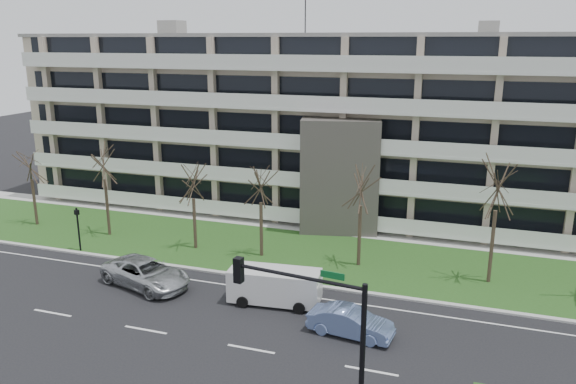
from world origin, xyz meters
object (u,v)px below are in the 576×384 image
(silver_pickup, at_px, (146,273))
(traffic_signal, at_px, (317,325))
(blue_sedan, at_px, (351,322))
(pedestrian_signal, at_px, (78,224))
(white_van, at_px, (276,284))

(silver_pickup, xyz_separation_m, traffic_signal, (13.44, -8.99, 3.41))
(blue_sedan, relative_size, traffic_signal, 0.68)
(blue_sedan, distance_m, pedestrian_signal, 21.85)
(silver_pickup, height_order, white_van, white_van)
(silver_pickup, xyz_separation_m, pedestrian_signal, (-7.77, 3.63, 1.24))
(silver_pickup, height_order, traffic_signal, traffic_signal)
(silver_pickup, relative_size, pedestrian_signal, 1.84)
(silver_pickup, height_order, blue_sedan, silver_pickup)
(traffic_signal, bearing_deg, pedestrian_signal, 156.26)
(silver_pickup, height_order, pedestrian_signal, pedestrian_signal)
(silver_pickup, relative_size, traffic_signal, 0.92)
(white_van, bearing_deg, traffic_signal, -67.09)
(pedestrian_signal, bearing_deg, silver_pickup, -10.27)
(silver_pickup, distance_m, pedestrian_signal, 8.67)
(silver_pickup, distance_m, traffic_signal, 16.53)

